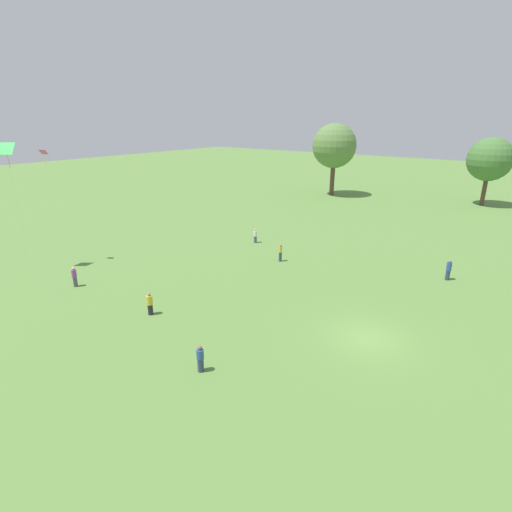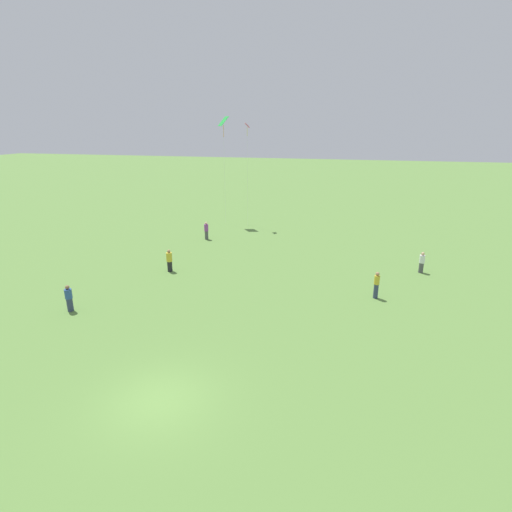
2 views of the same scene
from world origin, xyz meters
name	(u,v)px [view 1 (image 1 of 2)]	position (x,y,z in m)	size (l,w,h in m)	color
ground_plane	(368,339)	(0.00, 0.00, 0.00)	(240.00, 240.00, 0.00)	#5B843D
tree_0	(334,146)	(-23.90, 42.66, 8.41)	(7.46, 7.46, 12.18)	brown
tree_1	(490,159)	(-1.05, 48.96, 7.03)	(6.56, 6.56, 10.34)	brown
person_0	(255,236)	(-17.77, 11.92, 0.78)	(0.48, 0.48, 1.57)	#4C4C51
person_1	(449,270)	(1.73, 13.22, 0.90)	(0.55, 0.55, 1.81)	#333D5B
person_2	(280,253)	(-12.25, 8.55, 0.88)	(0.44, 0.44, 1.73)	#333D5B
person_3	(74,277)	(-22.41, -6.52, 0.84)	(0.49, 0.49, 1.69)	#4C4C51
person_5	(200,359)	(-6.05, -8.73, 0.78)	(0.49, 0.49, 1.59)	#333D5B
person_6	(150,304)	(-13.55, -6.04, 0.82)	(0.44, 0.44, 1.67)	#232328
kite_0	(45,160)	(-28.79, -4.21, 9.60)	(0.77, 0.70, 10.51)	#E54C99
kite_2	(7,152)	(-29.36, -6.91, 10.44)	(1.50, 1.42, 11.16)	green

